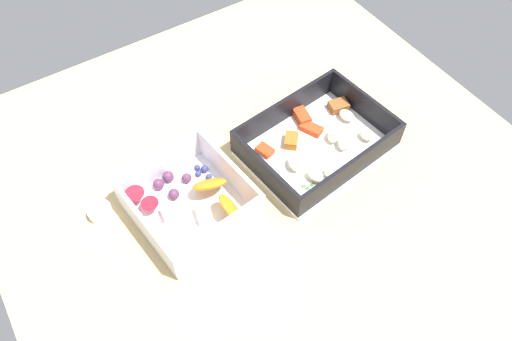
# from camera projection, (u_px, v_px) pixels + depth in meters

# --- Properties ---
(table_surface) EXTENTS (0.80, 0.80, 0.02)m
(table_surface) POSITION_uv_depth(u_px,v_px,m) (267.00, 180.00, 0.75)
(table_surface) COLOR tan
(table_surface) RESTS_ON ground
(pasta_container) EXTENTS (0.24, 0.18, 0.05)m
(pasta_container) POSITION_uv_depth(u_px,v_px,m) (316.00, 143.00, 0.76)
(pasta_container) COLOR white
(pasta_container) RESTS_ON table_surface
(fruit_bowl) EXTENTS (0.17, 0.17, 0.06)m
(fruit_bowl) POSITION_uv_depth(u_px,v_px,m) (189.00, 203.00, 0.69)
(fruit_bowl) COLOR white
(fruit_bowl) RESTS_ON table_surface
(paper_cup_liner) EXTENTS (0.03, 0.03, 0.02)m
(paper_cup_liner) POSITION_uv_depth(u_px,v_px,m) (100.00, 212.00, 0.70)
(paper_cup_liner) COLOR white
(paper_cup_liner) RESTS_ON table_surface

